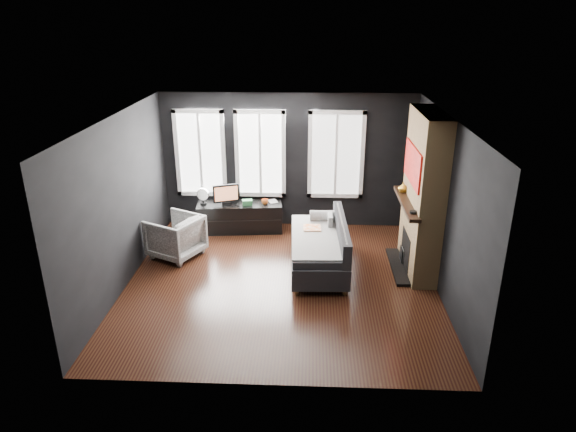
{
  "coord_description": "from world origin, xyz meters",
  "views": [
    {
      "loc": [
        0.45,
        -7.4,
        4.13
      ],
      "look_at": [
        0.1,
        0.3,
        1.05
      ],
      "focal_mm": 32.0,
      "sensor_mm": 36.0,
      "label": 1
    }
  ],
  "objects_px": {
    "media_console": "(240,217)",
    "book": "(269,197)",
    "monitor": "(226,193)",
    "mug": "(265,201)",
    "armchair": "(175,234)",
    "mantel_vase": "(403,188)",
    "sofa": "(318,245)"
  },
  "relations": [
    {
      "from": "monitor",
      "to": "mantel_vase",
      "type": "bearing_deg",
      "value": -37.3
    },
    {
      "from": "media_console",
      "to": "mantel_vase",
      "type": "xyz_separation_m",
      "value": [
        3.0,
        -1.05,
        1.03
      ]
    },
    {
      "from": "sofa",
      "to": "monitor",
      "type": "bearing_deg",
      "value": 138.25
    },
    {
      "from": "media_console",
      "to": "book",
      "type": "bearing_deg",
      "value": 5.54
    },
    {
      "from": "media_console",
      "to": "mantel_vase",
      "type": "bearing_deg",
      "value": -25.0
    },
    {
      "from": "armchair",
      "to": "monitor",
      "type": "relative_size",
      "value": 1.59
    },
    {
      "from": "sofa",
      "to": "media_console",
      "type": "distance_m",
      "value": 2.21
    },
    {
      "from": "media_console",
      "to": "book",
      "type": "xyz_separation_m",
      "value": [
        0.58,
        0.12,
        0.4
      ]
    },
    {
      "from": "monitor",
      "to": "mantel_vase",
      "type": "distance_m",
      "value": 3.44
    },
    {
      "from": "book",
      "to": "media_console",
      "type": "bearing_deg",
      "value": -168.75
    },
    {
      "from": "media_console",
      "to": "monitor",
      "type": "bearing_deg",
      "value": -173.05
    },
    {
      "from": "sofa",
      "to": "book",
      "type": "height_order",
      "value": "sofa"
    },
    {
      "from": "media_console",
      "to": "mug",
      "type": "bearing_deg",
      "value": -5.46
    },
    {
      "from": "sofa",
      "to": "monitor",
      "type": "xyz_separation_m",
      "value": [
        -1.81,
        1.5,
        0.37
      ]
    },
    {
      "from": "media_console",
      "to": "book",
      "type": "relative_size",
      "value": 7.44
    },
    {
      "from": "armchair",
      "to": "mug",
      "type": "height_order",
      "value": "armchair"
    },
    {
      "from": "media_console",
      "to": "mug",
      "type": "relative_size",
      "value": 12.5
    },
    {
      "from": "monitor",
      "to": "book",
      "type": "distance_m",
      "value": 0.86
    },
    {
      "from": "book",
      "to": "mantel_vase",
      "type": "distance_m",
      "value": 2.76
    },
    {
      "from": "armchair",
      "to": "mantel_vase",
      "type": "bearing_deg",
      "value": 119.04
    },
    {
      "from": "mug",
      "to": "mantel_vase",
      "type": "distance_m",
      "value": 2.79
    },
    {
      "from": "sofa",
      "to": "mantel_vase",
      "type": "bearing_deg",
      "value": 17.13
    },
    {
      "from": "monitor",
      "to": "book",
      "type": "xyz_separation_m",
      "value": [
        0.83,
        0.17,
        -0.12
      ]
    },
    {
      "from": "monitor",
      "to": "media_console",
      "type": "bearing_deg",
      "value": -7.64
    },
    {
      "from": "media_console",
      "to": "sofa",
      "type": "bearing_deg",
      "value": -50.61
    },
    {
      "from": "sofa",
      "to": "mug",
      "type": "distance_m",
      "value": 1.89
    },
    {
      "from": "sofa",
      "to": "armchair",
      "type": "height_order",
      "value": "sofa"
    },
    {
      "from": "book",
      "to": "mantel_vase",
      "type": "bearing_deg",
      "value": -25.72
    },
    {
      "from": "monitor",
      "to": "mug",
      "type": "bearing_deg",
      "value": -15.91
    },
    {
      "from": "sofa",
      "to": "mantel_vase",
      "type": "distance_m",
      "value": 1.76
    },
    {
      "from": "media_console",
      "to": "book",
      "type": "distance_m",
      "value": 0.71
    },
    {
      "from": "armchair",
      "to": "book",
      "type": "height_order",
      "value": "armchair"
    }
  ]
}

